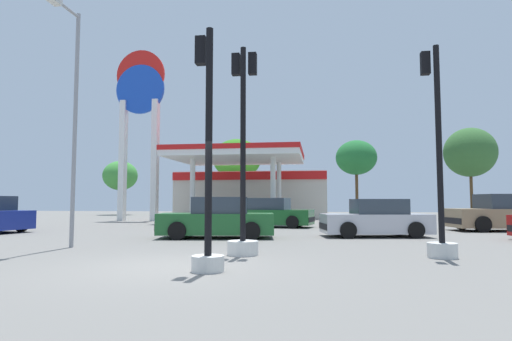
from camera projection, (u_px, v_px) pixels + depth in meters
ground_plane at (171, 267)px, 8.59m from camera, size 90.00×90.00×0.00m
gas_station at (252, 191)px, 33.70m from camera, size 11.73×13.92×4.68m
station_pole_sign at (140, 113)px, 29.33m from camera, size 3.47×0.56×11.95m
car_1 at (376, 220)px, 15.91m from camera, size 4.19×2.31×1.42m
car_2 at (217, 219)px, 15.40m from camera, size 4.36×2.36×1.49m
car_3 at (504, 214)px, 18.97m from camera, size 4.85×2.60×1.66m
car_4 at (271, 214)px, 21.80m from camera, size 4.42×2.43×1.50m
traffic_signal_0 at (207, 187)px, 8.16m from camera, size 0.64×0.67×4.77m
traffic_signal_2 at (439, 193)px, 10.07m from camera, size 0.68×0.70×5.15m
traffic_signal_3 at (243, 186)px, 10.62m from camera, size 0.77×0.77×5.30m
tree_0 at (120, 176)px, 41.56m from camera, size 3.37×3.37×5.31m
tree_1 at (237, 159)px, 40.40m from camera, size 4.65×4.65×7.30m
tree_2 at (356, 158)px, 38.91m from camera, size 3.76×3.76×6.98m
tree_3 at (470, 152)px, 36.35m from camera, size 4.31×4.31×7.69m
corner_streetlamp at (72, 103)px, 12.30m from camera, size 0.24×1.48×6.99m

